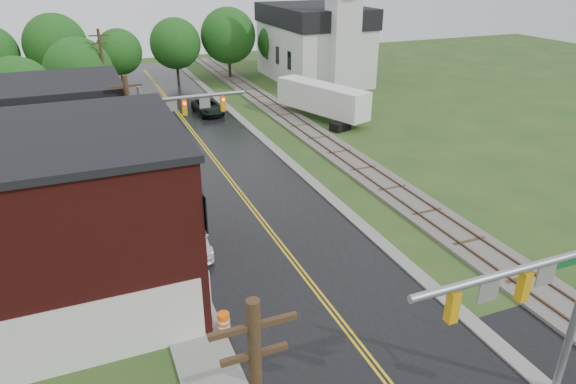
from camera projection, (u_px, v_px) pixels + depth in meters
main_road at (216, 162)px, 40.97m from camera, size 10.00×90.00×0.02m
curb_right at (259, 136)px, 47.04m from camera, size 0.80×70.00×0.12m
sidewalk_left at (146, 200)px, 34.63m from camera, size 2.40×50.00×0.12m
brick_building at (22, 228)px, 22.32m from camera, size 14.30×10.30×8.30m
yellow_house at (61, 160)px, 32.48m from camera, size 8.00×7.00×6.40m
darkred_building at (76, 133)px, 40.82m from camera, size 7.00×6.00×4.40m
church at (317, 36)px, 65.42m from camera, size 10.40×18.40×20.00m
railroad at (305, 129)px, 48.58m from camera, size 3.20×80.00×0.30m
traffic_signal_near at (538, 295)px, 16.54m from camera, size 7.34×0.30×7.20m
traffic_signal_far at (174, 116)px, 35.18m from camera, size 7.34×0.43×7.20m
utility_pole_b at (134, 149)px, 29.93m from camera, size 1.80×0.28×9.00m
utility_pole_c at (105, 76)px, 48.45m from camera, size 1.80×0.28×9.00m
tree_left_c at (20, 95)px, 42.65m from camera, size 6.00×6.00×7.65m
tree_left_e at (81, 73)px, 49.30m from camera, size 6.40×6.40×8.16m
suv_dark at (208, 107)px, 53.33m from camera, size 2.72×5.34×1.44m
pickup_white at (190, 238)px, 28.50m from camera, size 2.15×4.79×1.36m
semi_trailer at (322, 99)px, 51.02m from camera, size 5.81×11.04×3.52m
construction_barrel at (224, 323)px, 22.22m from camera, size 0.54×0.54×0.95m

